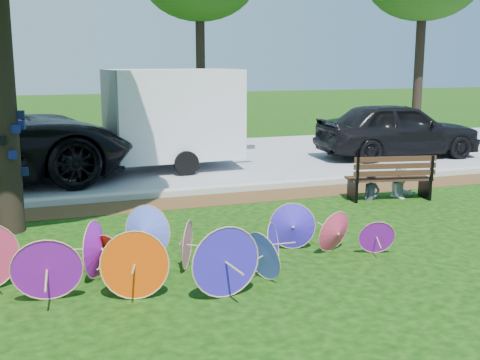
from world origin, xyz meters
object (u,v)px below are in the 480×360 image
(dark_pickup, at_px, (398,130))
(parasol_pile, at_px, (166,250))
(person_left, at_px, (372,174))
(park_bench, at_px, (389,177))
(cargo_trailer, at_px, (173,114))
(person_right, at_px, (402,169))

(dark_pickup, bearing_deg, parasol_pile, 135.77)
(person_left, bearing_deg, park_bench, -9.39)
(cargo_trailer, distance_m, person_right, 5.97)
(park_bench, bearing_deg, cargo_trailer, 135.65)
(parasol_pile, distance_m, person_left, 5.68)
(dark_pickup, xyz_separation_m, cargo_trailer, (-6.44, 0.30, 0.61))
(dark_pickup, distance_m, person_left, 5.67)
(person_right, bearing_deg, cargo_trailer, 124.77)
(park_bench, bearing_deg, dark_pickup, 65.67)
(cargo_trailer, height_order, person_left, cargo_trailer)
(park_bench, bearing_deg, person_left, -176.66)
(parasol_pile, height_order, dark_pickup, dark_pickup)
(parasol_pile, bearing_deg, park_bench, 29.31)
(parasol_pile, bearing_deg, cargo_trailer, 75.64)
(person_left, bearing_deg, dark_pickup, 49.77)
(parasol_pile, xyz_separation_m, person_right, (5.54, 2.97, 0.21))
(person_right, bearing_deg, person_left, 177.51)
(park_bench, xyz_separation_m, person_right, (0.35, 0.05, 0.14))
(park_bench, xyz_separation_m, person_left, (-0.35, 0.05, 0.06))
(cargo_trailer, bearing_deg, person_right, -55.58)
(person_left, relative_size, person_right, 0.87)
(dark_pickup, bearing_deg, person_right, 151.51)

